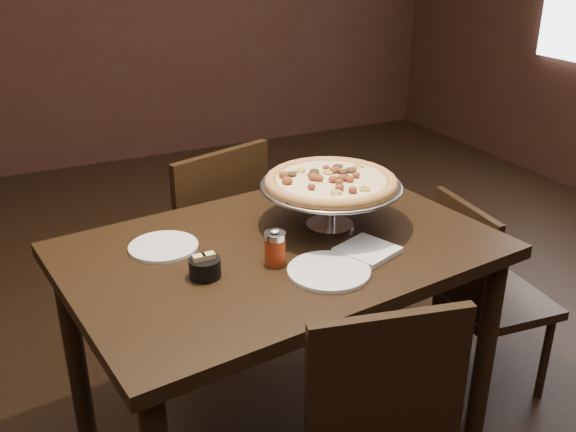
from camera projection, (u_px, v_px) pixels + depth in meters
name	position (u px, v px, depth m)	size (l,w,h in m)	color
room	(312.00, 57.00, 1.86)	(6.04, 7.04, 2.84)	black
dining_table	(281.00, 275.00, 2.07)	(1.42, 1.04, 0.83)	black
pizza_stand	(331.00, 182.00, 2.09)	(0.47, 0.47, 0.19)	silver
parmesan_shaker	(275.00, 247.00, 1.91)	(0.06, 0.06, 0.10)	beige
pepper_flake_shaker	(275.00, 247.00, 1.89)	(0.07, 0.07, 0.11)	maroon
packet_caddy	(205.00, 267.00, 1.83)	(0.09, 0.09, 0.07)	black
napkin_stack	(367.00, 250.00, 1.97)	(0.16, 0.16, 0.02)	silver
plate_left	(163.00, 247.00, 2.00)	(0.22, 0.22, 0.01)	silver
plate_near	(329.00, 271.00, 1.86)	(0.24, 0.24, 0.01)	silver
serving_spatula	(300.00, 196.00, 2.00)	(0.17, 0.17, 0.02)	silver
chair_far	(206.00, 244.00, 2.70)	(0.57, 0.57, 0.97)	black
chair_side	(481.00, 290.00, 2.49)	(0.43, 0.43, 0.83)	black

